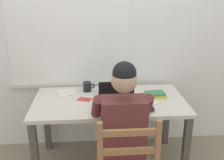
{
  "coord_description": "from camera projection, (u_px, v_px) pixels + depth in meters",
  "views": [
    {
      "loc": [
        -0.15,
        -2.35,
        1.77
      ],
      "look_at": [
        0.02,
        -0.05,
        0.95
      ],
      "focal_mm": 42.78,
      "sensor_mm": 36.0,
      "label": 1
    }
  ],
  "objects": [
    {
      "name": "book_stack_main",
      "position": [
        108.0,
        90.0,
        2.72
      ],
      "size": [
        0.19,
        0.15,
        0.07
      ],
      "color": "gray",
      "rests_on": "desk"
    },
    {
      "name": "desk",
      "position": [
        109.0,
        108.0,
        2.6
      ],
      "size": [
        1.45,
        0.76,
        0.73
      ],
      "color": "beige",
      "rests_on": "ground"
    },
    {
      "name": "back_wall",
      "position": [
        106.0,
        33.0,
        2.8
      ],
      "size": [
        6.0,
        0.08,
        2.6
      ],
      "color": "silver",
      "rests_on": "ground"
    },
    {
      "name": "book_stack_side",
      "position": [
        155.0,
        95.0,
        2.62
      ],
      "size": [
        0.2,
        0.15,
        0.06
      ],
      "color": "gold",
      "rests_on": "desk"
    },
    {
      "name": "paper_pile_near_laptop",
      "position": [
        66.0,
        92.0,
        2.73
      ],
      "size": [
        0.23,
        0.23,
        0.01
      ],
      "primitive_type": "cube",
      "rotation": [
        0.0,
        0.0,
        0.28
      ],
      "color": "silver",
      "rests_on": "desk"
    },
    {
      "name": "seated_person",
      "position": [
        122.0,
        125.0,
        2.16
      ],
      "size": [
        0.5,
        0.6,
        1.26
      ],
      "color": "brown",
      "rests_on": "ground"
    },
    {
      "name": "computer_mouse",
      "position": [
        151.0,
        108.0,
        2.35
      ],
      "size": [
        0.06,
        0.1,
        0.03
      ],
      "primitive_type": "ellipsoid",
      "color": "black",
      "rests_on": "desk"
    },
    {
      "name": "laptop",
      "position": [
        117.0,
        102.0,
        2.39
      ],
      "size": [
        0.33,
        0.31,
        0.23
      ],
      "color": "black",
      "rests_on": "desk"
    },
    {
      "name": "coffee_mug_white",
      "position": [
        126.0,
        85.0,
        2.81
      ],
      "size": [
        0.13,
        0.09,
        0.1
      ],
      "color": "silver",
      "rests_on": "desk"
    },
    {
      "name": "coffee_mug_dark",
      "position": [
        87.0,
        87.0,
        2.76
      ],
      "size": [
        0.12,
        0.08,
        0.1
      ],
      "color": "black",
      "rests_on": "desk"
    },
    {
      "name": "paper_pile_back_corner",
      "position": [
        145.0,
        103.0,
        2.49
      ],
      "size": [
        0.3,
        0.26,
        0.01
      ],
      "primitive_type": "cube",
      "rotation": [
        0.0,
        0.0,
        0.42
      ],
      "color": "silver",
      "rests_on": "desk"
    },
    {
      "name": "landscape_photo_print",
      "position": [
        84.0,
        99.0,
        2.57
      ],
      "size": [
        0.15,
        0.13,
        0.0
      ],
      "primitive_type": "cube",
      "rotation": [
        0.0,
        0.0,
        -0.36
      ],
      "color": "#C63D33",
      "rests_on": "desk"
    }
  ]
}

